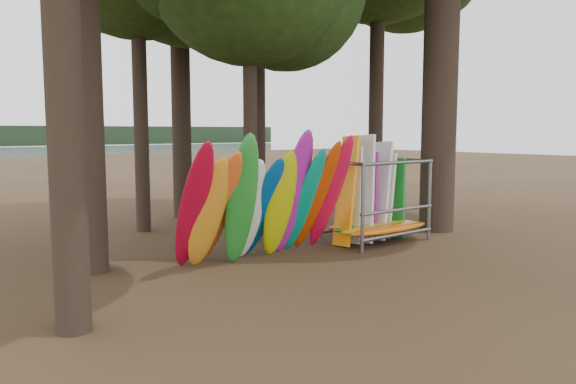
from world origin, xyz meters
TOP-DOWN VIEW (x-y plane):
  - ground at (0.00, 0.00)m, footprint 120.00×120.00m
  - kayak_row at (-2.07, 0.43)m, footprint 4.61×2.24m
  - storage_rack at (1.54, 0.33)m, footprint 2.89×1.52m

SIDE VIEW (x-z plane):
  - ground at x=0.00m, z-range 0.00..0.00m
  - storage_rack at x=1.54m, z-range -0.41..2.50m
  - kayak_row at x=-2.07m, z-range -0.23..2.94m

